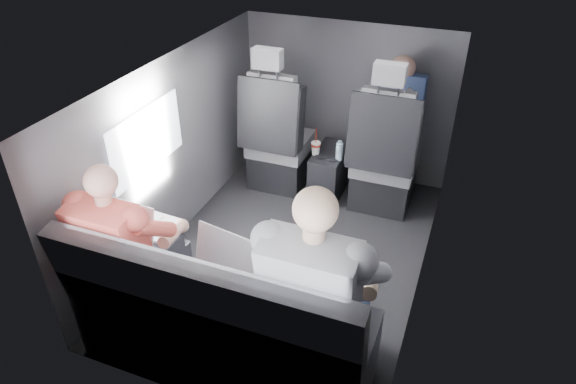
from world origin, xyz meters
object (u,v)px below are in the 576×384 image
at_px(front_seat_left, 278,144).
at_px(passenger_rear_right, 319,292).
at_px(center_console, 330,172).
at_px(laptop_black, 336,267).
at_px(front_seat_right, 384,163).
at_px(laptop_silver, 235,255).
at_px(laptop_white, 141,223).
at_px(rear_bench, 222,327).
at_px(soda_cup, 316,148).
at_px(passenger_front_right, 397,111).
at_px(water_bottle, 339,151).
at_px(passenger_rear_left, 130,247).

distance_m(front_seat_left, passenger_rear_right, 2.06).
bearing_deg(center_console, laptop_black, -72.24).
height_order(front_seat_right, laptop_silver, front_seat_right).
bearing_deg(laptop_white, rear_bench, -23.52).
bearing_deg(soda_cup, laptop_black, -67.99).
height_order(rear_bench, passenger_front_right, passenger_front_right).
bearing_deg(rear_bench, laptop_white, 156.48).
bearing_deg(water_bottle, passenger_front_right, 41.06).
relative_size(front_seat_left, laptop_silver, 3.10).
relative_size(front_seat_right, laptop_white, 3.64).
distance_m(rear_bench, water_bottle, 1.85).
relative_size(center_console, passenger_rear_right, 0.37).
distance_m(front_seat_right, rear_bench, 1.96).
xyz_separation_m(rear_bench, passenger_rear_right, (0.50, 0.09, 0.35)).
bearing_deg(rear_bench, passenger_rear_left, 170.75).
distance_m(front_seat_right, soda_cup, 0.56).
relative_size(water_bottle, passenger_front_right, 0.22).
height_order(front_seat_left, laptop_silver, front_seat_left).
xyz_separation_m(center_console, passenger_rear_right, (0.50, -1.85, 0.46)).
bearing_deg(laptop_silver, soda_cup, 93.27).
bearing_deg(front_seat_right, passenger_front_right, 86.08).
distance_m(rear_bench, laptop_white, 0.77).
bearing_deg(water_bottle, laptop_black, -74.57).
height_order(front_seat_left, laptop_white, front_seat_left).
height_order(center_console, soda_cup, soda_cup).
bearing_deg(front_seat_left, center_console, 5.07).
bearing_deg(front_seat_right, passenger_rear_left, -119.91).
relative_size(front_seat_left, passenger_rear_right, 0.97).
height_order(soda_cup, passenger_front_right, passenger_front_right).
relative_size(front_seat_left, soda_cup, 5.41).
distance_m(rear_bench, laptop_black, 0.69).
distance_m(rear_bench, passenger_rear_right, 0.62).
distance_m(front_seat_left, water_bottle, 0.56).
xyz_separation_m(rear_bench, water_bottle, (0.10, 1.84, 0.17)).
relative_size(laptop_white, passenger_front_right, 0.46).
distance_m(front_seat_left, center_console, 0.49).
height_order(soda_cup, passenger_rear_left, passenger_rear_left).
distance_m(water_bottle, laptop_white, 1.73).
relative_size(soda_cup, passenger_rear_left, 0.20).
distance_m(front_seat_right, center_console, 0.49).
height_order(front_seat_right, passenger_rear_left, front_seat_right).
distance_m(laptop_silver, passenger_rear_left, 0.60).
bearing_deg(soda_cup, center_console, 41.79).
bearing_deg(front_seat_right, center_console, 174.93).
xyz_separation_m(soda_cup, water_bottle, (0.20, -0.01, 0.02)).
bearing_deg(center_console, front_seat_right, -5.07).
xyz_separation_m(front_seat_right, laptop_white, (-1.09, -1.62, 0.23)).
bearing_deg(passenger_front_right, laptop_black, -88.38).
bearing_deg(laptop_black, water_bottle, 105.43).
distance_m(front_seat_left, rear_bench, 1.96).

